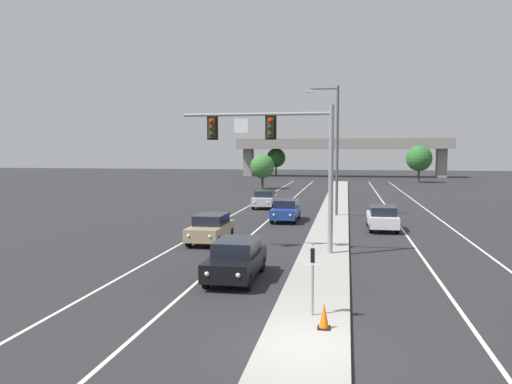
{
  "coord_description": "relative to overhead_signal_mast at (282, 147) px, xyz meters",
  "views": [
    {
      "loc": [
        1.04,
        -12.78,
        5.13
      ],
      "look_at": [
        -3.2,
        10.89,
        3.2
      ],
      "focal_mm": 35.66,
      "sensor_mm": 36.0,
      "label": 1
    }
  ],
  "objects": [
    {
      "name": "car_oncoming_blue",
      "position": [
        -1.22,
        12.12,
        -4.52
      ],
      "size": [
        1.82,
        4.47,
        1.58
      ],
      "color": "navy",
      "rests_on": "ground"
    },
    {
      "name": "edge_stripe_right",
      "position": [
        10.12,
        12.9,
        -5.34
      ],
      "size": [
        0.14,
        100.0,
        0.01
      ],
      "primitive_type": "cube",
      "color": "silver",
      "rests_on": "ground"
    },
    {
      "name": "car_oncoming_tan",
      "position": [
        -4.36,
        2.62,
        -4.52
      ],
      "size": [
        1.84,
        4.48,
        1.58
      ],
      "color": "tan",
      "rests_on": "ground"
    },
    {
      "name": "car_oncoming_black",
      "position": [
        -1.17,
        -5.22,
        -4.52
      ],
      "size": [
        1.83,
        4.47,
        1.58
      ],
      "color": "black",
      "rests_on": "ground"
    },
    {
      "name": "lane_stripe_receding_center",
      "position": [
        6.82,
        12.9,
        -5.34
      ],
      "size": [
        0.14,
        100.0,
        0.01
      ],
      "primitive_type": "cube",
      "color": "silver",
      "rests_on": "ground"
    },
    {
      "name": "street_lamp_median",
      "position": [
        2.18,
        15.08,
        0.45
      ],
      "size": [
        2.58,
        0.28,
        10.0
      ],
      "color": "#4C4C51",
      "rests_on": "median_island"
    },
    {
      "name": "ground_plane",
      "position": [
        2.12,
        -12.1,
        -5.34
      ],
      "size": [
        260.0,
        260.0,
        0.0
      ],
      "primitive_type": "plane",
      "color": "#28282B"
    },
    {
      "name": "traffic_cone_median_nose",
      "position": [
        2.59,
        -10.82,
        -4.83
      ],
      "size": [
        0.36,
        0.36,
        0.74
      ],
      "color": "black",
      "rests_on": "median_island"
    },
    {
      "name": "car_receding_white",
      "position": [
        5.49,
        8.99,
        -4.52
      ],
      "size": [
        1.86,
        4.49,
        1.58
      ],
      "color": "silver",
      "rests_on": "ground"
    },
    {
      "name": "edge_stripe_left",
      "position": [
        -5.88,
        12.9,
        -5.34
      ],
      "size": [
        0.14,
        100.0,
        0.01
      ],
      "primitive_type": "cube",
      "color": "silver",
      "rests_on": "ground"
    },
    {
      "name": "car_oncoming_silver",
      "position": [
        -4.17,
        20.54,
        -4.52
      ],
      "size": [
        1.92,
        4.51,
        1.58
      ],
      "color": "#B7B7BC",
      "rests_on": "ground"
    },
    {
      "name": "overpass_bridge",
      "position": [
        2.12,
        79.11,
        0.44
      ],
      "size": [
        42.4,
        6.4,
        7.65
      ],
      "color": "gray",
      "rests_on": "ground"
    },
    {
      "name": "median_island",
      "position": [
        2.12,
        5.9,
        -5.27
      ],
      "size": [
        2.4,
        110.0,
        0.15
      ],
      "primitive_type": "cube",
      "color": "#9E9B93",
      "rests_on": "ground"
    },
    {
      "name": "median_sign_post",
      "position": [
        2.18,
        -9.7,
        -3.76
      ],
      "size": [
        0.6,
        0.1,
        2.2
      ],
      "color": "gray",
      "rests_on": "median_island"
    },
    {
      "name": "lane_stripe_oncoming_center",
      "position": [
        -2.58,
        12.9,
        -5.34
      ],
      "size": [
        0.14,
        100.0,
        0.01
      ],
      "primitive_type": "cube",
      "color": "silver",
      "rests_on": "ground"
    },
    {
      "name": "overhead_signal_mast",
      "position": [
        0.0,
        0.0,
        0.0
      ],
      "size": [
        7.53,
        0.44,
        7.2
      ],
      "color": "gray",
      "rests_on": "median_island"
    },
    {
      "name": "tree_far_left_c",
      "position": [
        -11.67,
        82.19,
        -1.56
      ],
      "size": [
        4.0,
        4.0,
        5.79
      ],
      "color": "#4C3823",
      "rests_on": "ground"
    },
    {
      "name": "tree_far_left_b",
      "position": [
        -8.19,
        43.45,
        -2.24
      ],
      "size": [
        3.29,
        3.29,
        4.76
      ],
      "color": "#4C3823",
      "rests_on": "ground"
    },
    {
      "name": "tree_far_right_c",
      "position": [
        14.8,
        61.92,
        -1.35
      ],
      "size": [
        4.23,
        4.23,
        6.12
      ],
      "color": "#4C3823",
      "rests_on": "ground"
    }
  ]
}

